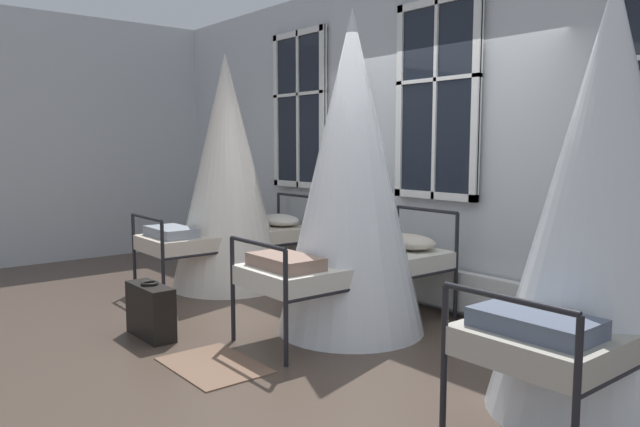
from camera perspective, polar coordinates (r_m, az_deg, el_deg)
ground at (r=5.30m, az=2.70°, el=-10.96°), size 21.68×21.68×0.00m
back_wall_with_windows at (r=5.93m, az=11.50°, el=7.11°), size 9.73×0.10×3.33m
window_bank at (r=5.86m, az=10.65°, el=1.99°), size 5.20×0.10×2.87m
cot_first at (r=6.80m, az=-8.74°, el=3.50°), size 1.27×1.94×2.58m
cot_second at (r=5.10m, az=2.97°, el=3.28°), size 1.27×1.93×2.71m
cot_third at (r=3.84m, az=25.24°, el=0.48°), size 1.27×1.93×2.55m
rug_second at (r=4.57m, az=-9.97°, el=-13.89°), size 0.80×0.57×0.01m
suitcase_dark at (r=5.26m, az=-15.66°, el=-8.80°), size 0.56×0.21×0.47m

